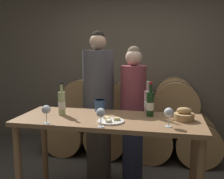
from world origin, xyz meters
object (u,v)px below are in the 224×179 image
(person_right, at_px, (133,114))
(wine_bottle_white, at_px, (62,103))
(wine_bottle_rose, at_px, (148,102))
(cheese_plate, at_px, (111,121))
(wine_glass_left, at_px, (101,113))
(wine_glass_far_left, at_px, (46,110))
(tasting_table, at_px, (109,132))
(bread_basket, at_px, (184,115))
(wine_glass_center, at_px, (169,113))
(blue_crock, at_px, (100,105))
(wine_bottle_red, at_px, (150,104))
(person_left, at_px, (98,107))

(person_right, relative_size, wine_bottle_white, 5.02)
(person_right, height_order, wine_bottle_rose, person_right)
(person_right, relative_size, cheese_plate, 6.81)
(cheese_plate, distance_m, wine_glass_left, 0.20)
(wine_bottle_white, xyz_separation_m, wine_bottle_rose, (0.82, 0.24, -0.00))
(person_right, xyz_separation_m, wine_glass_far_left, (-0.64, -0.90, 0.23))
(wine_bottle_rose, bearing_deg, tasting_table, -141.23)
(cheese_plate, bearing_deg, bread_basket, 16.47)
(wine_glass_left, height_order, wine_glass_center, same)
(person_right, relative_size, blue_crock, 13.55)
(cheese_plate, xyz_separation_m, wine_glass_far_left, (-0.54, -0.15, 0.11))
(blue_crock, height_order, bread_basket, bread_basket)
(wine_bottle_red, relative_size, wine_glass_far_left, 2.06)
(cheese_plate, bearing_deg, wine_bottle_red, 40.13)
(wine_bottle_red, height_order, wine_glass_center, wine_bottle_red)
(blue_crock, height_order, wine_glass_center, wine_glass_center)
(wine_glass_far_left, bearing_deg, wine_glass_left, -1.21)
(tasting_table, xyz_separation_m, blue_crock, (-0.15, 0.24, 0.20))
(wine_bottle_rose, height_order, blue_crock, wine_bottle_rose)
(blue_crock, bearing_deg, wine_bottle_white, -146.47)
(tasting_table, xyz_separation_m, wine_bottle_red, (0.37, 0.15, 0.26))
(tasting_table, distance_m, blue_crock, 0.35)
(wine_glass_left, bearing_deg, bread_basket, 27.17)
(person_left, bearing_deg, wine_bottle_red, -36.22)
(wine_bottle_red, bearing_deg, bread_basket, -15.66)
(bread_basket, xyz_separation_m, cheese_plate, (-0.64, -0.19, -0.04))
(cheese_plate, height_order, wine_glass_left, wine_glass_left)
(blue_crock, xyz_separation_m, wine_glass_center, (0.69, -0.41, 0.05))
(wine_bottle_white, height_order, wine_glass_left, wine_bottle_white)
(person_left, height_order, wine_glass_center, person_left)
(person_right, relative_size, wine_glass_center, 10.10)
(person_left, height_order, person_right, person_left)
(wine_glass_left, bearing_deg, cheese_plate, 73.78)
(tasting_table, bearing_deg, cheese_plate, -71.41)
(wine_bottle_red, distance_m, wine_glass_center, 0.36)
(wine_bottle_white, xyz_separation_m, wine_glass_far_left, (-0.02, -0.31, 0.00))
(cheese_plate, bearing_deg, wine_glass_left, -106.22)
(person_right, bearing_deg, tasting_table, -103.41)
(blue_crock, xyz_separation_m, wine_glass_left, (0.15, -0.53, 0.05))
(person_right, height_order, wine_glass_left, person_right)
(wine_bottle_red, bearing_deg, wine_bottle_white, -171.78)
(wine_bottle_white, relative_size, wine_glass_far_left, 2.01)
(wine_bottle_white, height_order, blue_crock, wine_bottle_white)
(wine_bottle_rose, distance_m, wine_glass_left, 0.66)
(wine_glass_center, bearing_deg, cheese_plate, 175.81)
(wine_glass_center, bearing_deg, wine_bottle_rose, 115.26)
(wine_bottle_red, height_order, wine_bottle_white, wine_bottle_red)
(person_left, distance_m, wine_glass_left, 0.96)
(wine_bottle_rose, relative_size, cheese_plate, 1.35)
(blue_crock, bearing_deg, person_right, 51.24)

